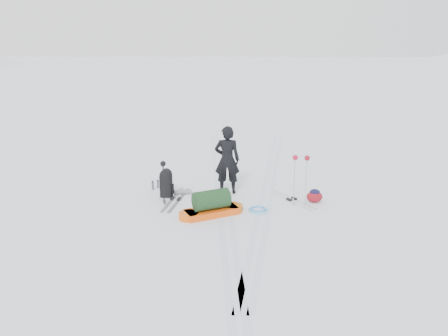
{
  "coord_description": "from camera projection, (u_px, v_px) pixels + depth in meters",
  "views": [
    {
      "loc": [
        0.25,
        -10.94,
        4.25
      ],
      "look_at": [
        0.01,
        0.19,
        0.95
      ],
      "focal_mm": 35.0,
      "sensor_mm": 36.0,
      "label": 1
    }
  ],
  "objects": [
    {
      "name": "touring_skis_grey",
      "position": [
        176.0,
        200.0,
        11.97
      ],
      "size": [
        0.59,
        1.9,
        0.07
      ],
      "rotation": [
        0.0,
        0.0,
        1.4
      ],
      "color": "gray",
      "rests_on": "ground"
    },
    {
      "name": "ski_poles_silver",
      "position": [
        301.0,
        164.0,
        11.27
      ],
      "size": [
        0.44,
        0.18,
        1.38
      ],
      "rotation": [
        0.0,
        0.0,
        0.03
      ],
      "color": "#ADB0B4",
      "rests_on": "ground"
    },
    {
      "name": "ground",
      "position": [
        223.0,
        204.0,
        11.7
      ],
      "size": [
        200.0,
        200.0,
        0.0
      ],
      "primitive_type": "plane",
      "color": "white",
      "rests_on": "ground"
    },
    {
      "name": "pulk_sled",
      "position": [
        211.0,
        206.0,
        10.9
      ],
      "size": [
        1.75,
        1.19,
        0.66
      ],
      "rotation": [
        0.0,
        0.0,
        0.46
      ],
      "color": "#F2520E",
      "rests_on": "ground"
    },
    {
      "name": "small_daypack",
      "position": [
        315.0,
        196.0,
        11.78
      ],
      "size": [
        0.52,
        0.47,
        0.37
      ],
      "rotation": [
        0.0,
        0.0,
        -0.42
      ],
      "color": "maroon",
      "rests_on": "ground"
    },
    {
      "name": "skier",
      "position": [
        227.0,
        160.0,
        12.28
      ],
      "size": [
        0.72,
        0.48,
        1.95
      ],
      "primitive_type": "imported",
      "rotation": [
        0.0,
        0.0,
        3.12
      ],
      "color": "black",
      "rests_on": "ground"
    },
    {
      "name": "rope_coil",
      "position": [
        258.0,
        209.0,
        11.24
      ],
      "size": [
        0.66,
        0.66,
        0.06
      ],
      "rotation": [
        0.0,
        0.0,
        0.38
      ],
      "color": "#62CEEE",
      "rests_on": "ground"
    },
    {
      "name": "touring_skis_white",
      "position": [
        292.0,
        200.0,
        11.95
      ],
      "size": [
        1.22,
        1.66,
        0.07
      ],
      "rotation": [
        0.0,
        0.0,
        -0.99
      ],
      "color": "silver",
      "rests_on": "ground"
    },
    {
      "name": "thermos_pair",
      "position": [
        155.0,
        185.0,
        12.85
      ],
      "size": [
        0.2,
        0.23,
        0.27
      ],
      "rotation": [
        0.0,
        0.0,
        0.12
      ],
      "color": "#55595D",
      "rests_on": "ground"
    },
    {
      "name": "stuff_sack",
      "position": [
        209.0,
        199.0,
        11.75
      ],
      "size": [
        0.44,
        0.38,
        0.23
      ],
      "rotation": [
        0.0,
        0.0,
        -0.36
      ],
      "color": "black",
      "rests_on": "ground"
    },
    {
      "name": "ski_tracks",
      "position": [
        245.0,
        193.0,
        12.52
      ],
      "size": [
        3.38,
        17.97,
        0.01
      ],
      "color": "silver",
      "rests_on": "ground"
    },
    {
      "name": "ski_poles_black",
      "position": [
        163.0,
        169.0,
        11.39
      ],
      "size": [
        0.15,
        0.15,
        1.21
      ],
      "rotation": [
        0.0,
        0.0,
        -0.06
      ],
      "color": "black",
      "rests_on": "ground"
    },
    {
      "name": "expedition_rucksack",
      "position": [
        168.0,
        184.0,
        12.15
      ],
      "size": [
        0.86,
        0.46,
        0.81
      ],
      "rotation": [
        0.0,
        0.0,
        -0.11
      ],
      "color": "black",
      "rests_on": "ground"
    }
  ]
}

